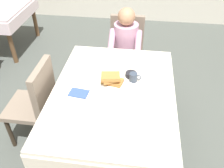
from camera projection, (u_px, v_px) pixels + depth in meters
name	position (u px, v px, depth m)	size (l,w,h in m)	color
ground_plane	(113.00, 142.00, 2.65)	(14.00, 14.00, 0.00)	#474C47
dining_table_main	(113.00, 98.00, 2.25)	(1.12, 1.52, 0.74)	silver
chair_diner	(126.00, 47.00, 3.24)	(0.44, 0.45, 0.93)	#7A6B5B
diner_person	(125.00, 44.00, 3.03)	(0.40, 0.43, 1.12)	#B2849E
chair_left_side	(37.00, 100.00, 2.41)	(0.45, 0.44, 0.93)	#7A6B5B
plate_breakfast	(111.00, 84.00, 2.26)	(0.28, 0.28, 0.02)	white
breakfast_stack	(111.00, 79.00, 2.22)	(0.21, 0.17, 0.10)	#A36B33
cup_coffee	(134.00, 77.00, 2.28)	(0.11, 0.08, 0.08)	#333D4C
bowl_butter	(131.00, 75.00, 2.35)	(0.11, 0.11, 0.04)	black
syrup_pitcher	(93.00, 67.00, 2.42)	(0.08, 0.08, 0.07)	silver
fork_left_of_plate	(91.00, 84.00, 2.27)	(0.18, 0.01, 0.01)	silver
knife_right_of_plate	(131.00, 87.00, 2.23)	(0.20, 0.01, 0.01)	silver
spoon_near_edge	(101.00, 109.00, 2.00)	(0.15, 0.01, 0.01)	silver
napkin_folded	(79.00, 93.00, 2.16)	(0.17, 0.12, 0.01)	#334C7F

